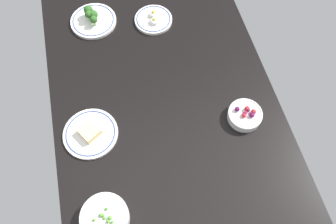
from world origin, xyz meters
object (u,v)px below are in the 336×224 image
object	(u,v)px
plate_eggs	(154,19)
plate_sandwich	(90,133)
bowl_berries	(245,115)
bowl_peas	(105,218)
plate_broccoli	(93,19)

from	to	relation	value
plate_eggs	plate_sandwich	xyz separation A→B (cm)	(-52.18, 37.28, -0.05)
plate_sandwich	bowl_berries	size ratio (longest dim) A/B	1.57
bowl_peas	plate_broccoli	xyz separation A→B (cm)	(92.52, -7.95, -1.15)
plate_eggs	plate_sandwich	bearing A→B (deg)	144.45
bowl_peas	bowl_berries	xyz separation A→B (cm)	(27.06, -61.42, -0.70)
bowl_peas	plate_sandwich	bearing A→B (deg)	1.71
plate_eggs	bowl_peas	xyz separation A→B (cm)	(-86.45, 36.26, 1.88)
plate_sandwich	plate_broccoli	distance (cm)	58.94
plate_sandwich	bowl_berries	distance (cm)	62.87
bowl_berries	plate_broccoli	bearing A→B (deg)	39.24
bowl_peas	plate_broccoli	distance (cm)	92.87
bowl_berries	plate_eggs	bearing A→B (deg)	22.96
plate_sandwich	bowl_berries	bearing A→B (deg)	-96.59
bowl_peas	bowl_berries	bearing A→B (deg)	-66.23
bowl_berries	plate_sandwich	bearing A→B (deg)	83.41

